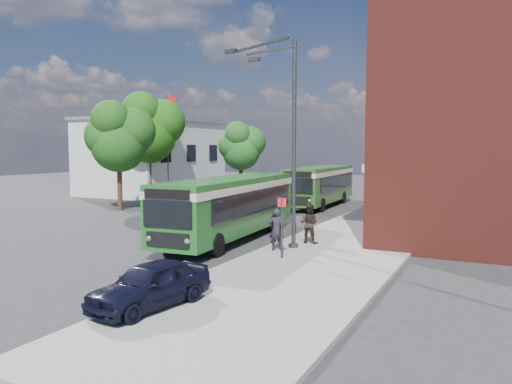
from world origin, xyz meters
The scene contains 15 objects.
ground centered at (0.00, 0.00, 0.00)m, with size 120.00×120.00×0.00m, color #2A2A2D.
pavement centered at (7.00, 8.00, 0.07)m, with size 6.00×48.00×0.15m, color gray.
kerb_line centered at (3.95, 8.00, 0.01)m, with size 0.12×48.00×0.01m, color beige.
white_building centered at (-18.00, 18.00, 3.66)m, with size 9.40×13.40×7.30m.
flagpole centered at (-12.45, 13.00, 4.94)m, with size 0.95×0.10×9.00m.
street_lamp centered at (4.84, -2.00, 4.79)m, with size 2.96×2.38×9.00m.
bus_stop_sign centered at (5.60, -4.20, 1.51)m, with size 0.35×0.08×2.52m.
bus_front centered at (1.43, -0.92, 1.83)m, with size 3.36×11.47×3.02m.
bus_rear centered at (0.63, 14.70, 1.83)m, with size 3.03×10.98×3.02m.
parked_car centered at (4.82, -11.34, 0.78)m, with size 1.48×3.68×1.25m, color black.
pedestrian_a centered at (4.80, -2.93, 1.04)m, with size 0.65×0.43×1.77m, color black.
pedestrian_b centered at (5.46, -0.79, 1.06)m, with size 0.88×0.69×1.81m, color black.
tree_left centered at (-11.43, 5.78, 5.31)m, with size 4.64×4.41×7.83m.
tree_mid centered at (-13.58, 11.85, 6.20)m, with size 5.41×5.15×9.14m.
tree_right centered at (-8.55, 18.95, 4.69)m, with size 4.10×3.90×6.92m.
Camera 1 is at (13.27, -21.91, 4.44)m, focal length 35.00 mm.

